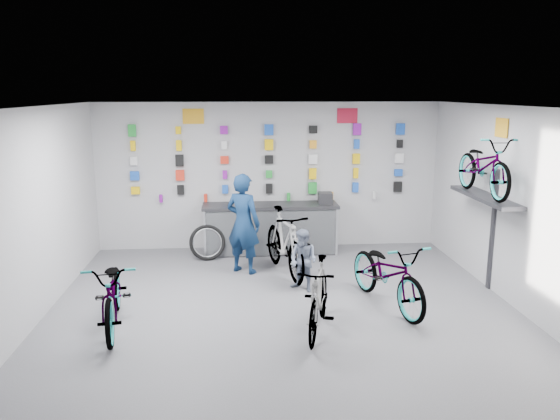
{
  "coord_description": "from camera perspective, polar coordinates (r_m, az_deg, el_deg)",
  "views": [
    {
      "loc": [
        -0.67,
        -7.09,
        3.21
      ],
      "look_at": [
        0.02,
        1.4,
        1.35
      ],
      "focal_mm": 35.0,
      "sensor_mm": 36.0,
      "label": 1
    }
  ],
  "objects": [
    {
      "name": "spare_wheel",
      "position": [
        10.67,
        -7.6,
        -3.4
      ],
      "size": [
        0.72,
        0.32,
        0.69
      ],
      "rotation": [
        0.0,
        0.0,
        0.12
      ],
      "color": "black",
      "rests_on": "floor"
    },
    {
      "name": "bike_left",
      "position": [
        7.9,
        -17.0,
        -8.25
      ],
      "size": [
        0.94,
        2.0,
        1.01
      ],
      "primitive_type": "imported",
      "rotation": [
        0.0,
        0.0,
        0.14
      ],
      "color": "gray",
      "rests_on": "floor"
    },
    {
      "name": "bike_wall",
      "position": [
        9.24,
        20.56,
        4.35
      ],
      "size": [
        0.63,
        1.8,
        0.95
      ],
      "primitive_type": "imported",
      "color": "gray",
      "rests_on": "wall_bracket"
    },
    {
      "name": "wall_back",
      "position": [
        11.24,
        -1.17,
        3.57
      ],
      "size": [
        7.0,
        0.0,
        7.0
      ],
      "primitive_type": "plane",
      "rotation": [
        1.57,
        0.0,
        0.0
      ],
      "color": "silver",
      "rests_on": "floor"
    },
    {
      "name": "counter",
      "position": [
        10.99,
        -1.0,
        -2.02
      ],
      "size": [
        2.7,
        0.66,
        1.0
      ],
      "color": "black",
      "rests_on": "floor"
    },
    {
      "name": "sign_left",
      "position": [
        11.11,
        -9.05,
        9.65
      ],
      "size": [
        0.42,
        0.02,
        0.3
      ],
      "primitive_type": "cube",
      "color": "gold",
      "rests_on": "wall_back"
    },
    {
      "name": "wall_right",
      "position": [
        8.4,
        25.25,
        -0.62
      ],
      "size": [
        0.0,
        8.0,
        8.0
      ],
      "primitive_type": "plane",
      "rotation": [
        1.57,
        0.0,
        -1.57
      ],
      "color": "silver",
      "rests_on": "floor"
    },
    {
      "name": "clerk",
      "position": [
        9.73,
        -3.86,
        -1.42
      ],
      "size": [
        0.79,
        0.72,
        1.8
      ],
      "primitive_type": "imported",
      "rotation": [
        0.0,
        0.0,
        2.58
      ],
      "color": "#0E2547",
      "rests_on": "floor"
    },
    {
      "name": "register",
      "position": [
        10.99,
        4.74,
        1.26
      ],
      "size": [
        0.3,
        0.32,
        0.22
      ],
      "primitive_type": "cube",
      "rotation": [
        0.0,
        0.0,
        -0.06
      ],
      "color": "black",
      "rests_on": "counter"
    },
    {
      "name": "wall_bracket",
      "position": [
        9.36,
        20.72,
        0.77
      ],
      "size": [
        0.39,
        1.9,
        2.0
      ],
      "color": "#333338",
      "rests_on": "wall_right"
    },
    {
      "name": "floor",
      "position": [
        7.81,
        0.7,
        -11.95
      ],
      "size": [
        8.0,
        8.0,
        0.0
      ],
      "primitive_type": "plane",
      "color": "#4C4C51",
      "rests_on": "ground"
    },
    {
      "name": "merch_wall",
      "position": [
        11.13,
        -0.64,
        5.08
      ],
      "size": [
        5.58,
        0.08,
        1.57
      ],
      "color": "yellow",
      "rests_on": "wall_back"
    },
    {
      "name": "ceiling",
      "position": [
        7.12,
        0.76,
        10.63
      ],
      "size": [
        8.0,
        8.0,
        0.0
      ],
      "primitive_type": "plane",
      "rotation": [
        3.14,
        0.0,
        0.0
      ],
      "color": "white",
      "rests_on": "wall_back"
    },
    {
      "name": "wall_front",
      "position": [
        3.59,
        6.91,
        -16.21
      ],
      "size": [
        7.0,
        0.0,
        7.0
      ],
      "primitive_type": "plane",
      "rotation": [
        -1.57,
        0.0,
        0.0
      ],
      "color": "silver",
      "rests_on": "floor"
    },
    {
      "name": "wall_left",
      "position": [
        7.82,
        -25.74,
        -1.55
      ],
      "size": [
        0.0,
        8.0,
        8.0
      ],
      "primitive_type": "plane",
      "rotation": [
        1.57,
        0.0,
        1.57
      ],
      "color": "silver",
      "rests_on": "floor"
    },
    {
      "name": "customer",
      "position": [
        8.92,
        2.46,
        -5.29
      ],
      "size": [
        0.63,
        0.62,
        1.03
      ],
      "primitive_type": "imported",
      "rotation": [
        0.0,
        0.0,
        -0.73
      ],
      "color": "slate",
      "rests_on": "floor"
    },
    {
      "name": "bike_center",
      "position": [
        7.46,
        4.06,
        -9.04
      ],
      "size": [
        0.91,
        1.72,
        0.99
      ],
      "primitive_type": "imported",
      "rotation": [
        0.0,
        0.0,
        -0.28
      ],
      "color": "gray",
      "rests_on": "floor"
    },
    {
      "name": "bike_service",
      "position": [
        9.68,
        0.48,
        -3.38
      ],
      "size": [
        1.01,
        2.04,
        1.18
      ],
      "primitive_type": "imported",
      "rotation": [
        0.0,
        0.0,
        0.24
      ],
      "color": "gray",
      "rests_on": "floor"
    },
    {
      "name": "sign_right",
      "position": [
        11.31,
        7.05,
        9.75
      ],
      "size": [
        0.42,
        0.02,
        0.3
      ],
      "primitive_type": "cube",
      "color": "#B41A33",
      "rests_on": "wall_back"
    },
    {
      "name": "sign_side",
      "position": [
        9.28,
        22.14,
        7.97
      ],
      "size": [
        0.02,
        0.4,
        0.3
      ],
      "primitive_type": "cube",
      "color": "gold",
      "rests_on": "wall_right"
    },
    {
      "name": "bike_right",
      "position": [
        8.43,
        11.21,
        -6.48
      ],
      "size": [
        1.22,
        2.12,
        1.05
      ],
      "primitive_type": "imported",
      "rotation": [
        0.0,
        0.0,
        0.28
      ],
      "color": "gray",
      "rests_on": "floor"
    }
  ]
}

